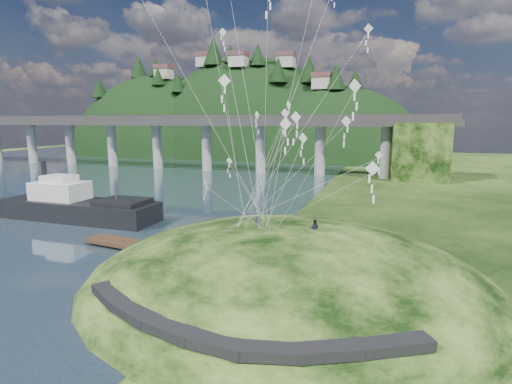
% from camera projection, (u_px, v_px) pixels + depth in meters
% --- Properties ---
extents(ground, '(320.00, 320.00, 0.00)m').
position_uv_depth(ground, '(190.00, 281.00, 34.28)').
color(ground, black).
rests_on(ground, ground).
extents(grass_hill, '(36.00, 32.00, 13.00)m').
position_uv_depth(grass_hill, '(285.00, 301.00, 33.87)').
color(grass_hill, black).
rests_on(grass_hill, ground).
extents(footpath, '(22.29, 5.84, 0.83)m').
position_uv_depth(footpath, '(224.00, 328.00, 22.47)').
color(footpath, black).
rests_on(footpath, ground).
extents(bridge, '(160.00, 11.00, 15.00)m').
position_uv_depth(bridge, '(225.00, 135.00, 106.23)').
color(bridge, '#2D2B2B').
rests_on(bridge, ground).
extents(far_ridge, '(153.00, 70.00, 94.50)m').
position_uv_depth(far_ridge, '(237.00, 172.00, 163.24)').
color(far_ridge, black).
rests_on(far_ridge, ground).
extents(work_barge, '(22.77, 6.33, 7.96)m').
position_uv_depth(work_barge, '(77.00, 205.00, 55.31)').
color(work_barge, black).
rests_on(work_barge, ground).
extents(wooden_dock, '(16.13, 4.46, 1.14)m').
position_uv_depth(wooden_dock, '(148.00, 247.00, 41.81)').
color(wooden_dock, '#362216').
rests_on(wooden_dock, ground).
extents(kite_flyers, '(5.42, 1.15, 1.69)m').
position_uv_depth(kite_flyers, '(294.00, 218.00, 32.64)').
color(kite_flyers, '#23242F').
rests_on(kite_flyers, ground).
extents(kite_swarm, '(18.17, 16.86, 21.69)m').
position_uv_depth(kite_swarm, '(281.00, 71.00, 31.12)').
color(kite_swarm, silver).
rests_on(kite_swarm, ground).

